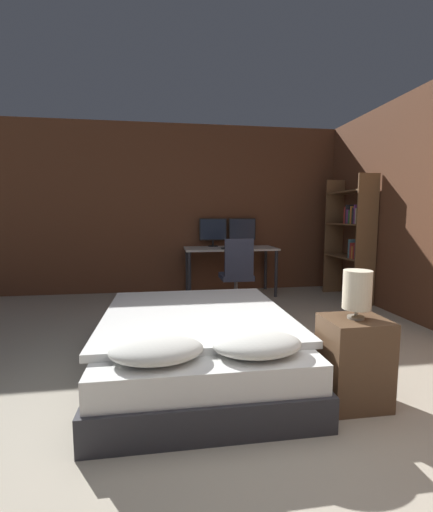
{
  "coord_description": "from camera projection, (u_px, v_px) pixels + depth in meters",
  "views": [
    {
      "loc": [
        -0.73,
        -1.49,
        1.25
      ],
      "look_at": [
        -0.11,
        2.67,
        0.75
      ],
      "focal_mm": 24.0,
      "sensor_mm": 36.0,
      "label": 1
    }
  ],
  "objects": [
    {
      "name": "ground_plane",
      "position": [
        316.0,
        466.0,
        1.71
      ],
      "size": [
        20.0,
        20.0,
        0.0
      ],
      "primitive_type": "plane",
      "color": "#B2A893"
    },
    {
      "name": "wall_back",
      "position": [
        209.0,
        209.0,
        5.65
      ],
      "size": [
        12.0,
        0.06,
        2.7
      ],
      "color": "brown",
      "rests_on": "ground_plane"
    },
    {
      "name": "bed",
      "position": [
        197.0,
        343.0,
        2.74
      ],
      "size": [
        1.48,
        1.92,
        0.53
      ],
      "color": "#2D2D33",
      "rests_on": "ground_plane"
    },
    {
      "name": "nightstand",
      "position": [
        354.0,
        361.0,
        2.26
      ],
      "size": [
        0.4,
        0.34,
        0.58
      ],
      "color": "brown",
      "rests_on": "ground_plane"
    },
    {
      "name": "bedside_lamp",
      "position": [
        357.0,
        290.0,
        2.2
      ],
      "size": [
        0.18,
        0.18,
        0.32
      ],
      "color": "gray",
      "rests_on": "nightstand"
    },
    {
      "name": "desk",
      "position": [
        230.0,
        253.0,
        5.38
      ],
      "size": [
        1.43,
        0.66,
        0.75
      ],
      "color": "beige",
      "rests_on": "ground_plane"
    },
    {
      "name": "monitor_left",
      "position": [
        213.0,
        231.0,
        5.53
      ],
      "size": [
        0.44,
        0.16,
        0.45
      ],
      "color": "black",
      "rests_on": "desk"
    },
    {
      "name": "monitor_right",
      "position": [
        242.0,
        230.0,
        5.6
      ],
      "size": [
        0.44,
        0.16,
        0.45
      ],
      "color": "black",
      "rests_on": "desk"
    },
    {
      "name": "keyboard",
      "position": [
        233.0,
        248.0,
        5.15
      ],
      "size": [
        0.35,
        0.13,
        0.02
      ],
      "color": "black",
      "rests_on": "desk"
    },
    {
      "name": "computer_mouse",
      "position": [
        250.0,
        247.0,
        5.19
      ],
      "size": [
        0.07,
        0.05,
        0.04
      ],
      "color": "black",
      "rests_on": "desk"
    },
    {
      "name": "office_chair",
      "position": [
        237.0,
        281.0,
        4.63
      ],
      "size": [
        0.52,
        0.52,
        0.95
      ],
      "color": "black",
      "rests_on": "ground_plane"
    },
    {
      "name": "bookshelf",
      "position": [
        353.0,
        231.0,
        4.96
      ],
      "size": [
        0.31,
        0.93,
        1.81
      ],
      "color": "brown",
      "rests_on": "ground_plane"
    }
  ]
}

